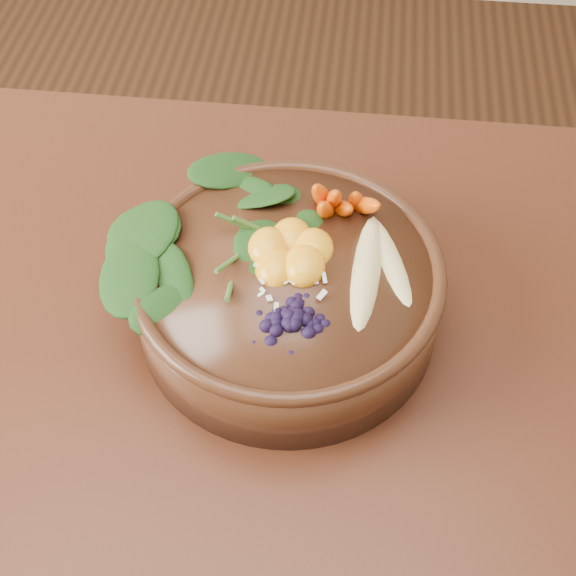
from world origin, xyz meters
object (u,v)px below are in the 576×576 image
Objects in this scene: carrot_cluster at (345,178)px; blueberry_pile at (290,306)px; dining_table at (80,448)px; mandarin_cluster at (290,242)px; stoneware_bowl at (288,295)px; banana_halves at (380,256)px; kale_heap at (241,204)px.

carrot_cluster is 0.15m from blueberry_pile.
dining_table is at bearing -146.13° from carrot_cluster.
mandarin_cluster is (-0.04, -0.06, -0.02)m from carrot_cluster.
mandarin_cluster is at bearing 89.05° from stoneware_bowl.
stoneware_bowl is 3.15× the size of mandarin_cluster.
blueberry_pile reaches higher than dining_table.
blueberry_pile reaches higher than stoneware_bowl.
banana_halves is (0.08, 0.01, 0.05)m from stoneware_bowl.
carrot_cluster is (0.10, 0.03, 0.02)m from kale_heap.
carrot_cluster reaches higher than mandarin_cluster.
kale_heap is 0.10m from carrot_cluster.
mandarin_cluster is at bearing 170.25° from banana_halves.
stoneware_bowl reaches higher than dining_table.
blueberry_pile is at bearing -62.81° from kale_heap.
banana_halves is (0.04, -0.07, -0.03)m from carrot_cluster.
carrot_cluster is (0.04, 0.08, 0.08)m from stoneware_bowl.
stoneware_bowl is at bearing 98.25° from blueberry_pile.
dining_table is 0.31m from mandarin_cluster.
mandarin_cluster is at bearing -36.39° from kale_heap.
stoneware_bowl is 0.10m from kale_heap.
banana_halves is at bearing -4.36° from mandarin_cluster.
kale_heap is 1.15× the size of banana_halves.
kale_heap reaches higher than mandarin_cluster.
dining_table is 0.30m from kale_heap.
blueberry_pile is at bearing -83.87° from mandarin_cluster.
banana_halves is 0.10m from blueberry_pile.
kale_heap is at bearing 117.19° from blueberry_pile.
carrot_cluster is at bearing 75.84° from blueberry_pile.
stoneware_bowl is (0.20, 0.12, 0.13)m from dining_table.
carrot_cluster reaches higher than blueberry_pile.
banana_halves reaches higher than dining_table.
dining_table is 17.24× the size of mandarin_cluster.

